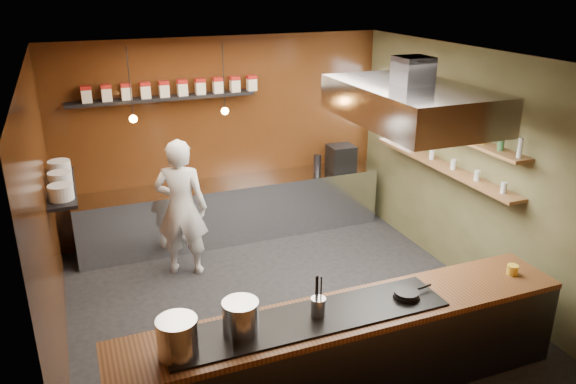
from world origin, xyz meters
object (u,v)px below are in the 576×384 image
extractor_hood (410,103)px  stockpot_small (241,317)px  stockpot_large (178,337)px  chef (181,208)px  espresso_machine (341,157)px

extractor_hood → stockpot_small: (-2.33, -1.17, -1.42)m
stockpot_small → extractor_hood: bearing=26.8°
stockpot_large → chef: size_ratio=0.18×
stockpot_small → espresso_machine: espresso_machine is taller
extractor_hood → stockpot_small: bearing=-153.2°
stockpot_large → chef: (0.65, 3.04, -0.16)m
extractor_hood → stockpot_large: extractor_hood is taller
extractor_hood → stockpot_small: size_ratio=6.37×
extractor_hood → chef: extractor_hood is taller
stockpot_small → chef: (0.09, 2.94, -0.15)m
extractor_hood → chef: size_ratio=1.07×
stockpot_small → chef: bearing=88.2°
espresso_machine → chef: size_ratio=0.21×
extractor_hood → chef: bearing=141.8°
extractor_hood → stockpot_large: bearing=-156.1°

